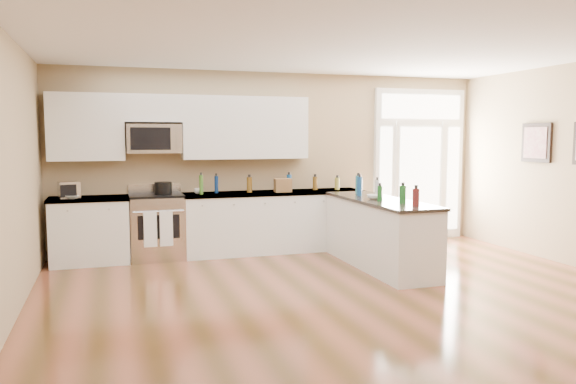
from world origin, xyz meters
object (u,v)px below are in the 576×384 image
(stockpot, at_px, (163,188))
(kitchen_range, at_px, (157,226))
(peninsula_cabinet, at_px, (379,236))
(toaster_oven, at_px, (69,190))

(stockpot, bearing_deg, kitchen_range, 176.62)
(peninsula_cabinet, xyz_separation_m, toaster_oven, (-4.05, 1.37, 0.62))
(kitchen_range, distance_m, toaster_oven, 1.31)
(peninsula_cabinet, bearing_deg, toaster_oven, 161.25)
(toaster_oven, bearing_deg, stockpot, -11.36)
(kitchen_range, distance_m, stockpot, 0.58)
(kitchen_range, height_order, toaster_oven, toaster_oven)
(peninsula_cabinet, relative_size, stockpot, 9.19)
(peninsula_cabinet, distance_m, kitchen_range, 3.21)
(peninsula_cabinet, relative_size, kitchen_range, 2.15)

